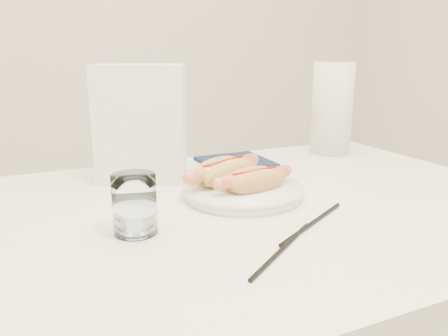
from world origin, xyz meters
name	(u,v)px	position (x,y,z in m)	size (l,w,h in m)	color
table	(238,233)	(0.00, 0.00, 0.69)	(1.20, 0.80, 0.75)	white
plate	(243,193)	(0.03, 0.03, 0.76)	(0.23, 0.23, 0.02)	white
hotdog_left	(223,172)	(0.00, 0.08, 0.79)	(0.19, 0.13, 0.05)	tan
hotdog_right	(254,180)	(0.04, 0.01, 0.79)	(0.17, 0.08, 0.04)	#D68A53
water_glass	(135,204)	(-0.21, -0.05, 0.80)	(0.07, 0.07, 0.10)	white
chopstick_near	(282,249)	(-0.04, -0.21, 0.75)	(0.01, 0.01, 0.21)	black
chopstick_far	(313,223)	(0.06, -0.14, 0.75)	(0.01, 0.01, 0.22)	black
napkin_box	(141,124)	(-0.12, 0.24, 0.88)	(0.19, 0.11, 0.25)	white
navy_napkin	(235,162)	(0.13, 0.28, 0.75)	(0.17, 0.17, 0.01)	#121D3B
paper_towel_roll	(332,109)	(0.43, 0.28, 0.88)	(0.11, 0.11, 0.25)	silver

